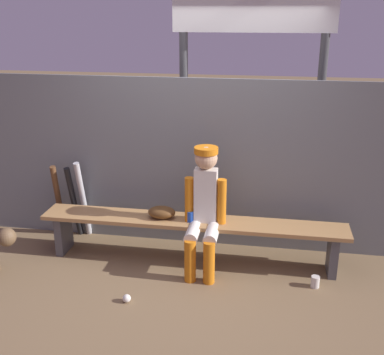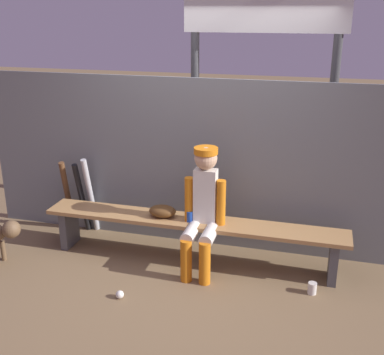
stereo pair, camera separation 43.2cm
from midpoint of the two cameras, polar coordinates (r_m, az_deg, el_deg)
ground_plane at (r=5.03m, az=2.49°, el=-9.90°), size 30.00×30.00×0.00m
chainlink_fence at (r=5.08m, az=3.78°, el=1.51°), size 5.00×0.03×1.81m
dugout_bench at (r=4.86m, az=2.55°, el=-6.07°), size 3.08×0.36×0.46m
player_seated at (r=4.62m, az=3.96°, el=-3.52°), size 0.41×0.55×1.23m
baseball_glove at (r=4.87m, az=-0.99°, el=-4.06°), size 0.28×0.20×0.12m
bat_aluminum_silver at (r=5.52m, az=-9.77°, el=-2.17°), size 0.07×0.26×0.92m
bat_aluminum_black at (r=5.57m, az=-10.79°, el=-2.42°), size 0.10×0.24×0.85m
bat_wood_dark at (r=5.65m, az=-12.45°, el=-2.13°), size 0.10×0.26×0.86m
baseball at (r=4.45m, az=-5.75°, el=-13.72°), size 0.07×0.07×0.07m
cup_on_ground at (r=4.67m, az=16.73°, el=-12.54°), size 0.08×0.08×0.11m
cup_on_bench at (r=4.77m, az=2.39°, el=-4.64°), size 0.08×0.08×0.11m
scoreboard at (r=5.63m, az=11.55°, el=17.06°), size 2.10×0.27×3.27m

